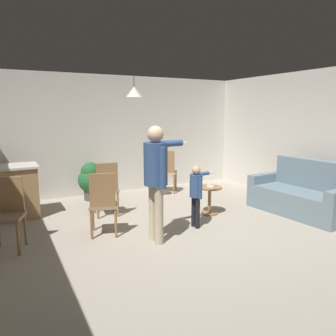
{
  "coord_description": "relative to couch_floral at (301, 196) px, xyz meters",
  "views": [
    {
      "loc": [
        -2.42,
        -4.12,
        1.89
      ],
      "look_at": [
        -0.05,
        0.39,
        1.0
      ],
      "focal_mm": 34.74,
      "sensor_mm": 36.0,
      "label": 1
    }
  ],
  "objects": [
    {
      "name": "dining_chair_near_wall",
      "position": [
        -1.5,
        2.55,
        0.21
      ],
      "size": [
        0.59,
        0.59,
        1.0
      ],
      "rotation": [
        0.0,
        0.0,
        5.66
      ],
      "color": "olive",
      "rests_on": "ground"
    },
    {
      "name": "dining_chair_spare",
      "position": [
        -3.6,
        0.6,
        0.21
      ],
      "size": [
        0.53,
        0.53,
        1.0
      ],
      "rotation": [
        0.0,
        0.0,
        5.96
      ],
      "color": "olive",
      "rests_on": "ground"
    },
    {
      "name": "person_child",
      "position": [
        -2.14,
        0.27,
        0.31
      ],
      "size": [
        0.54,
        0.32,
        1.03
      ],
      "rotation": [
        0.0,
        0.0,
        -1.51
      ],
      "color": "black",
      "rests_on": "ground"
    },
    {
      "name": "ground",
      "position": [
        -2.52,
        0.06,
        -0.33
      ],
      "size": [
        7.68,
        7.68,
        0.0
      ],
      "primitive_type": "plane",
      "color": "#9E9384"
    },
    {
      "name": "side_table_by_couch",
      "position": [
        -1.55,
        0.75,
        -0.0
      ],
      "size": [
        0.44,
        0.44,
        0.52
      ],
      "color": "olive",
      "rests_on": "ground"
    },
    {
      "name": "dining_chair_by_counter",
      "position": [
        -3.28,
        1.51,
        0.21
      ],
      "size": [
        0.46,
        0.46,
        1.0
      ],
      "rotation": [
        0.0,
        0.0,
        6.17
      ],
      "color": "olive",
      "rests_on": "ground"
    },
    {
      "name": "wall_right",
      "position": [
        0.68,
        0.06,
        1.02
      ],
      "size": [
        0.1,
        6.4,
        2.7
      ],
      "primitive_type": "cube",
      "color": "beige",
      "rests_on": "ground"
    },
    {
      "name": "wall_back",
      "position": [
        -2.52,
        3.26,
        1.02
      ],
      "size": [
        6.4,
        0.1,
        2.7
      ],
      "primitive_type": "cube",
      "color": "beige",
      "rests_on": "ground"
    },
    {
      "name": "kitchen_counter",
      "position": [
        -4.97,
        2.2,
        0.15
      ],
      "size": [
        1.26,
        0.66,
        0.95
      ],
      "color": "#99754C",
      "rests_on": "ground"
    },
    {
      "name": "person_adult",
      "position": [
        -2.98,
        0.03,
        0.72
      ],
      "size": [
        0.82,
        0.53,
        1.69
      ],
      "rotation": [
        0.0,
        0.0,
        -1.5
      ],
      "color": "tan",
      "rests_on": "ground"
    },
    {
      "name": "potted_plant_corner",
      "position": [
        -3.24,
        2.75,
        0.12
      ],
      "size": [
        0.54,
        0.54,
        0.82
      ],
      "color": "#4C4742",
      "rests_on": "ground"
    },
    {
      "name": "couch_floral",
      "position": [
        0.0,
        0.0,
        0.0
      ],
      "size": [
        1.01,
        1.87,
        1.0
      ],
      "rotation": [
        0.0,
        0.0,
        1.66
      ],
      "color": "slate",
      "rests_on": "ground"
    },
    {
      "name": "spare_remote_on_table",
      "position": [
        -1.55,
        0.72,
        0.21
      ],
      "size": [
        0.09,
        0.13,
        0.04
      ],
      "primitive_type": "cube",
      "rotation": [
        0.0,
        0.0,
        0.47
      ],
      "color": "white",
      "rests_on": "side_table_by_couch"
    },
    {
      "name": "dining_chair_centre_back",
      "position": [
        -4.9,
        0.75,
        0.21
      ],
      "size": [
        0.53,
        0.53,
        1.0
      ],
      "rotation": [
        0.0,
        0.0,
        2.83
      ],
      "color": "olive",
      "rests_on": "ground"
    },
    {
      "name": "ceiling_light_pendant",
      "position": [
        -2.61,
        1.75,
        1.92
      ],
      "size": [
        0.32,
        0.32,
        0.55
      ],
      "color": "silver"
    }
  ]
}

